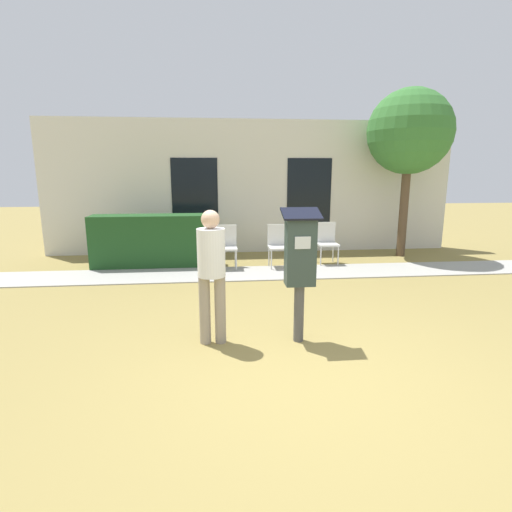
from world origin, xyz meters
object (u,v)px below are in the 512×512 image
at_px(outdoor_chair_left, 226,243).
at_px(outdoor_chair_right, 326,240).
at_px(person_standing, 212,267).
at_px(parking_meter, 300,258).
at_px(outdoor_chair_middle, 279,242).

height_order(outdoor_chair_left, outdoor_chair_right, same).
xyz_separation_m(person_standing, outdoor_chair_left, (0.26, 3.70, -0.40)).
bearing_deg(outdoor_chair_left, parking_meter, -77.24).
height_order(parking_meter, person_standing, parking_meter).
relative_size(person_standing, outdoor_chair_right, 1.76).
bearing_deg(parking_meter, person_standing, 177.33).
distance_m(parking_meter, outdoor_chair_right, 4.26).
relative_size(outdoor_chair_left, outdoor_chair_right, 1.00).
bearing_deg(parking_meter, outdoor_chair_middle, 84.77).
relative_size(outdoor_chair_middle, outdoor_chair_right, 1.00).
distance_m(outdoor_chair_middle, outdoor_chair_right, 1.13).
height_order(parking_meter, outdoor_chair_right, parking_meter).
xyz_separation_m(person_standing, outdoor_chair_middle, (1.36, 3.69, -0.40)).
relative_size(parking_meter, person_standing, 1.01).
height_order(parking_meter, outdoor_chair_middle, parking_meter).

